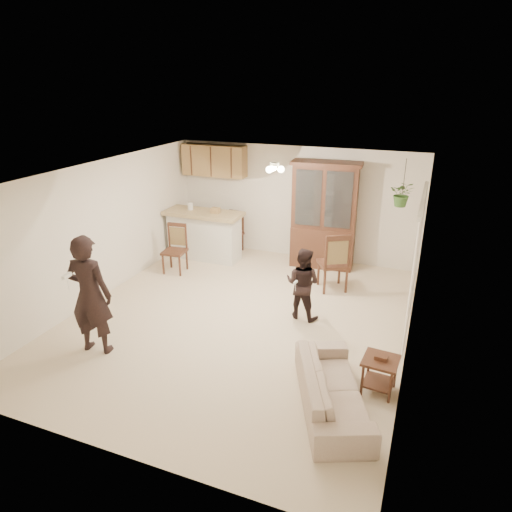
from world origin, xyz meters
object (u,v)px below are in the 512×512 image
(china_hutch, at_px, (324,216))
(side_table, at_px, (379,375))
(chair_bar, at_px, (175,259))
(sofa, at_px, (332,382))
(chair_hutch_left, at_px, (232,240))
(chair_hutch_right, at_px, (332,273))
(child, at_px, (303,281))
(adult, at_px, (90,296))

(china_hutch, xyz_separation_m, side_table, (1.74, -3.98, -0.87))
(china_hutch, relative_size, chair_bar, 2.22)
(sofa, bearing_deg, chair_hutch_left, 13.78)
(chair_hutch_right, bearing_deg, chair_bar, -23.19)
(chair_hutch_left, bearing_deg, child, -35.62)
(china_hutch, xyz_separation_m, chair_bar, (-2.80, -1.49, -0.83))
(chair_hutch_left, distance_m, chair_hutch_right, 2.91)
(sofa, bearing_deg, china_hutch, -7.61)
(sofa, bearing_deg, child, 2.46)
(adult, xyz_separation_m, child, (2.60, 2.12, -0.22))
(side_table, height_order, chair_bar, chair_bar)
(side_table, bearing_deg, child, 133.67)
(adult, xyz_separation_m, side_table, (4.10, 0.55, -0.65))
(adult, bearing_deg, chair_hutch_right, -137.61)
(sofa, relative_size, chair_bar, 1.83)
(child, height_order, chair_hutch_left, child)
(side_table, bearing_deg, china_hutch, 113.62)
(china_hutch, relative_size, chair_hutch_left, 2.38)
(child, xyz_separation_m, chair_hutch_right, (0.24, 1.30, -0.34))
(chair_hutch_left, relative_size, chair_hutch_right, 0.81)
(chair_bar, height_order, chair_hutch_left, chair_bar)
(child, distance_m, chair_bar, 3.20)
(child, bearing_deg, chair_bar, -8.76)
(chair_hutch_left, bearing_deg, side_table, -35.83)
(adult, height_order, child, adult)
(china_hutch, distance_m, chair_hutch_right, 1.44)
(side_table, xyz_separation_m, chair_hutch_right, (-1.26, 2.87, 0.08))
(adult, bearing_deg, chair_hutch_left, -100.22)
(sofa, distance_m, chair_hutch_left, 5.71)
(child, bearing_deg, adult, 47.12)
(china_hutch, bearing_deg, side_table, -71.11)
(sofa, distance_m, chair_bar, 5.03)
(child, distance_m, chair_hutch_right, 1.37)
(china_hutch, bearing_deg, adult, -122.29)
(sofa, distance_m, child, 2.33)
(adult, xyz_separation_m, chair_bar, (-0.44, 3.03, -0.61))
(sofa, relative_size, child, 1.39)
(china_hutch, bearing_deg, child, -89.05)
(adult, relative_size, chair_bar, 1.76)
(child, bearing_deg, sofa, 123.29)
(sofa, xyz_separation_m, adult, (-3.59, -0.03, 0.53))
(chair_hutch_right, bearing_deg, side_table, 83.78)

